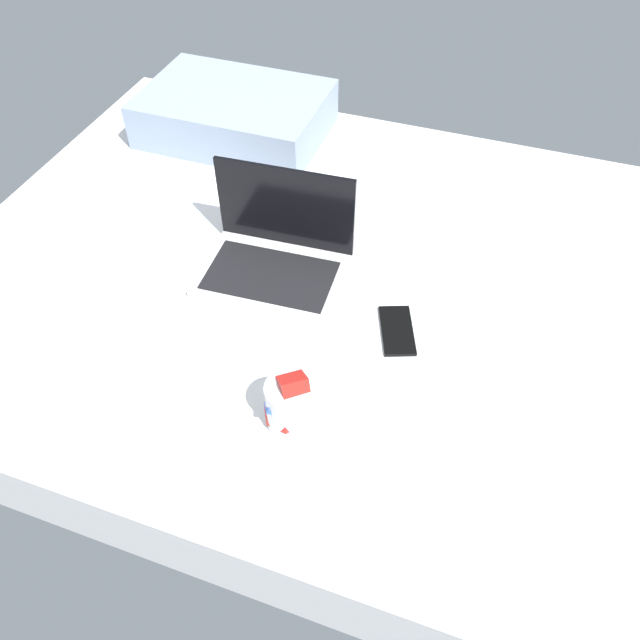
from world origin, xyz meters
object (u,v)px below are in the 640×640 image
at_px(cell_phone, 397,330).
at_px(pillow, 235,114).
at_px(laptop, 276,255).
at_px(snack_cup, 289,405).

distance_m(cell_phone, pillow, 0.90).
relative_size(laptop, pillow, 0.66).
relative_size(cell_phone, pillow, 0.27).
xyz_separation_m(snack_cup, cell_phone, (0.13, 0.29, -0.05)).
xyz_separation_m(cell_phone, pillow, (-0.66, 0.61, 0.06)).
bearing_deg(laptop, cell_phone, -20.30).
bearing_deg(snack_cup, laptop, 115.32).
distance_m(laptop, pillow, 0.62).
bearing_deg(laptop, snack_cup, -68.03).
bearing_deg(snack_cup, pillow, 120.01).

